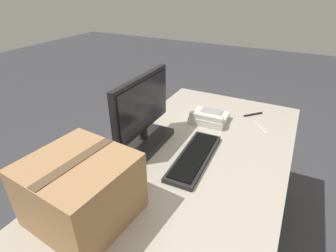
% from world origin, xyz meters
% --- Properties ---
extents(office_desk, '(1.80, 0.90, 0.73)m').
position_xyz_m(office_desk, '(0.00, 0.00, 0.36)').
color(office_desk, '#A89E8E').
rests_on(office_desk, ground_plane).
extents(monitor, '(0.47, 0.21, 0.38)m').
position_xyz_m(monitor, '(0.04, 0.29, 0.89)').
color(monitor, black).
rests_on(monitor, office_desk).
extents(keyboard, '(0.46, 0.16, 0.03)m').
position_xyz_m(keyboard, '(0.03, -0.01, 0.74)').
color(keyboard, black).
rests_on(keyboard, office_desk).
extents(desk_phone, '(0.20, 0.22, 0.08)m').
position_xyz_m(desk_phone, '(0.44, 0.06, 0.76)').
color(desk_phone, beige).
rests_on(desk_phone, office_desk).
extents(spoon, '(0.13, 0.10, 0.00)m').
position_xyz_m(spoon, '(0.50, -0.27, 0.73)').
color(spoon, silver).
rests_on(spoon, office_desk).
extents(cardboard_box, '(0.36, 0.37, 0.25)m').
position_xyz_m(cardboard_box, '(-0.49, 0.22, 0.85)').
color(cardboard_box, '#9E754C').
rests_on(cardboard_box, office_desk).
extents(pen_marker, '(0.11, 0.11, 0.01)m').
position_xyz_m(pen_marker, '(0.66, -0.18, 0.73)').
color(pen_marker, black).
rests_on(pen_marker, office_desk).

